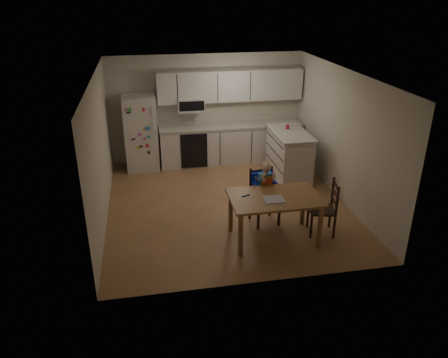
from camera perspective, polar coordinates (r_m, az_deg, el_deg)
name	(u,v)px	position (r m, az deg, el deg)	size (l,w,h in m)	color
room	(222,135)	(8.45, -0.25, 5.80)	(4.52, 5.01, 2.51)	olive
refrigerator	(141,133)	(10.04, -10.78, 5.94)	(0.72, 0.70, 1.70)	silver
kitchen_run	(230,126)	(10.30, 0.74, 6.98)	(3.37, 0.62, 2.15)	silver
kitchen_island	(289,154)	(9.62, 8.50, 3.20)	(0.73, 1.39, 1.03)	silver
red_cup	(287,127)	(9.65, 8.29, 6.75)	(0.07, 0.07, 0.09)	#B31937
dining_table	(275,203)	(7.09, 6.64, -3.07)	(1.46, 0.94, 0.78)	brown
napkin	(274,199)	(6.94, 6.52, -2.67)	(0.32, 0.28, 0.01)	#AAAAAF
toddler_spoon	(245,196)	(7.02, 2.77, -2.20)	(0.02, 0.02, 0.12)	#0B1FD5
chair_booster	(264,186)	(7.61, 5.27, -0.86)	(0.49, 0.49, 1.16)	black
chair_side	(328,205)	(7.49, 13.45, -3.27)	(0.50, 0.50, 0.95)	black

